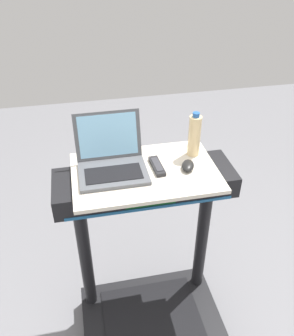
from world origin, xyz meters
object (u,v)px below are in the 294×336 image
object	(u,v)px
computer_mouse	(188,166)
tv_remote	(157,166)
water_bottle	(194,135)
laptop	(111,160)

from	to	relation	value
computer_mouse	tv_remote	bearing A→B (deg)	-171.94
tv_remote	water_bottle	bearing A→B (deg)	21.91
water_bottle	tv_remote	distance (m)	0.25
laptop	computer_mouse	size ratio (longest dim) A/B	3.26
computer_mouse	water_bottle	size ratio (longest dim) A/B	0.42
laptop	tv_remote	xyz separation A→B (m)	(0.22, -0.04, -0.04)
laptop	water_bottle	distance (m)	0.44
laptop	water_bottle	xyz separation A→B (m)	(0.43, 0.05, 0.06)
computer_mouse	tv_remote	world-z (taller)	computer_mouse
laptop	computer_mouse	xyz separation A→B (m)	(0.36, -0.07, -0.03)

